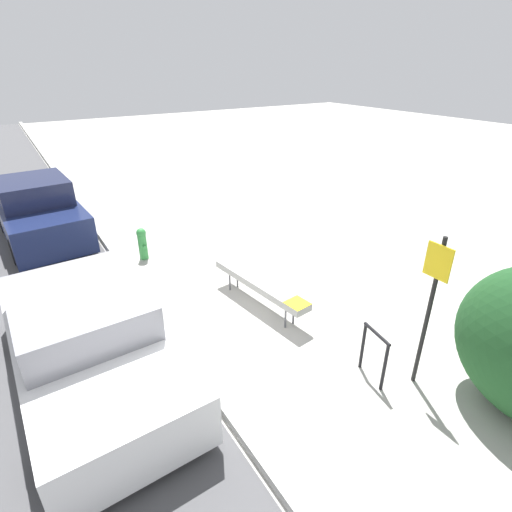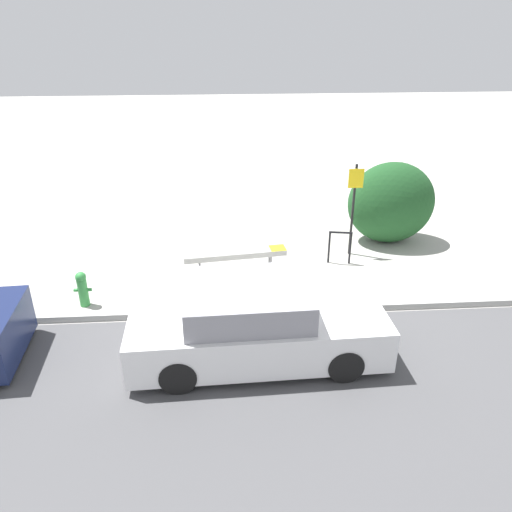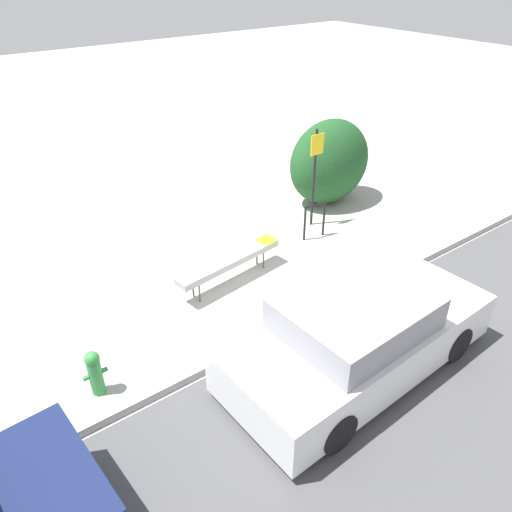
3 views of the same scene
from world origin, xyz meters
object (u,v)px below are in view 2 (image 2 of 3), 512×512
(fire_hydrant, at_px, (82,288))
(sign_post, at_px, (354,202))
(parked_car_near, at_px, (255,323))
(bike_rack, at_px, (340,244))
(bench, at_px, (236,254))

(fire_hydrant, bearing_deg, sign_post, 18.63)
(parked_car_near, bearing_deg, bike_rack, 54.69)
(sign_post, bearing_deg, fire_hydrant, -161.37)
(sign_post, relative_size, fire_hydrant, 3.01)
(bench, height_order, sign_post, sign_post)
(bike_rack, relative_size, sign_post, 0.36)
(sign_post, xyz_separation_m, fire_hydrant, (-6.04, -2.04, -0.98))
(bike_rack, xyz_separation_m, fire_hydrant, (-5.67, -1.55, -0.09))
(fire_hydrant, relative_size, parked_car_near, 0.17)
(sign_post, bearing_deg, parked_car_near, -123.96)
(bench, height_order, fire_hydrant, fire_hydrant)
(bench, xyz_separation_m, sign_post, (2.88, 0.82, 0.91))
(sign_post, relative_size, parked_car_near, 0.52)
(bench, height_order, parked_car_near, parked_car_near)
(bike_rack, xyz_separation_m, sign_post, (0.38, 0.49, 0.88))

